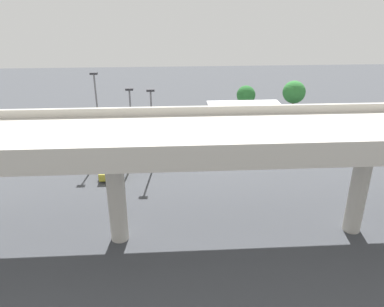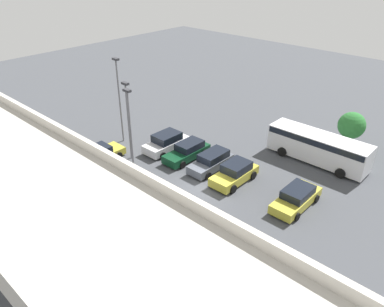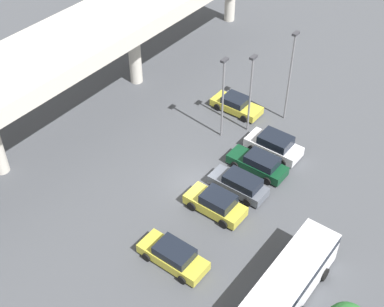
% 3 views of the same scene
% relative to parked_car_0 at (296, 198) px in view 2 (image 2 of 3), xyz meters
% --- Properties ---
extents(ground_plane, '(101.81, 101.81, 0.00)m').
position_rel_parked_car_0_xyz_m(ground_plane, '(6.77, 3.23, -0.70)').
color(ground_plane, '#424449').
extents(highway_overpass, '(48.67, 7.25, 8.01)m').
position_rel_parked_car_0_xyz_m(highway_overpass, '(6.77, 16.26, 5.98)').
color(highway_overpass, '#BCB7AD').
rests_on(highway_overpass, ground_plane).
extents(parked_car_0, '(2.10, 4.77, 1.49)m').
position_rel_parked_car_0_xyz_m(parked_car_0, '(0.00, 0.00, 0.00)').
color(parked_car_0, gold).
rests_on(parked_car_0, ground_plane).
extents(parked_car_1, '(2.14, 4.46, 1.66)m').
position_rel_parked_car_0_xyz_m(parked_car_1, '(5.41, 0.42, 0.08)').
color(parked_car_1, gold).
rests_on(parked_car_1, ground_plane).
extents(parked_car_2, '(1.98, 4.47, 1.54)m').
position_rel_parked_car_0_xyz_m(parked_car_2, '(8.10, 0.19, 0.04)').
color(parked_car_2, '#515660').
rests_on(parked_car_2, ground_plane).
extents(parked_car_3, '(2.02, 4.72, 1.56)m').
position_rel_parked_car_0_xyz_m(parked_car_3, '(10.92, 0.27, 0.03)').
color(parked_car_3, '#0C381E').
rests_on(parked_car_3, ground_plane).
extents(parked_car_4, '(2.23, 4.53, 1.68)m').
position_rel_parked_car_0_xyz_m(parked_car_4, '(13.54, 0.42, 0.09)').
color(parked_car_4, silver).
rests_on(parked_car_4, ground_plane).
extents(parked_car_5, '(2.12, 4.56, 1.41)m').
position_rel_parked_car_0_xyz_m(parked_car_5, '(16.47, 6.01, -0.04)').
color(parked_car_5, gold).
rests_on(parked_car_5, ground_plane).
extents(shuttle_bus, '(8.98, 2.70, 2.64)m').
position_rel_parked_car_0_xyz_m(shuttle_bus, '(1.99, -7.24, 0.88)').
color(shuttle_bus, silver).
rests_on(shuttle_bus, ground_plane).
extents(lamp_post_near_aisle, '(0.70, 0.35, 7.22)m').
position_rel_parked_car_0_xyz_m(lamp_post_near_aisle, '(14.77, 3.72, 3.58)').
color(lamp_post_near_aisle, slate).
rests_on(lamp_post_near_aisle, ground_plane).
extents(lamp_post_mid_lot, '(0.70, 0.35, 7.42)m').
position_rel_parked_car_0_xyz_m(lamp_post_mid_lot, '(12.80, 5.07, 3.69)').
color(lamp_post_mid_lot, slate).
rests_on(lamp_post_mid_lot, ground_plane).
extents(lamp_post_by_overpass, '(0.70, 0.35, 8.34)m').
position_rel_parked_car_0_xyz_m(lamp_post_by_overpass, '(18.11, 2.03, 4.17)').
color(lamp_post_by_overpass, slate).
rests_on(lamp_post_by_overpass, ground_plane).
extents(tree_front_centre, '(2.51, 2.51, 3.80)m').
position_rel_parked_car_0_xyz_m(tree_front_centre, '(0.87, -11.37, 1.84)').
color(tree_front_centre, brown).
rests_on(tree_front_centre, ground_plane).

